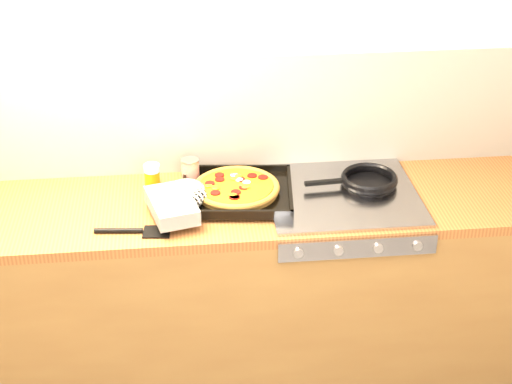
{
  "coord_description": "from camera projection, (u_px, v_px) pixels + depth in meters",
  "views": [
    {
      "loc": [
        -0.19,
        -1.59,
        2.45
      ],
      "look_at": [
        0.1,
        1.08,
        0.95
      ],
      "focal_mm": 55.0,
      "sensor_mm": 36.0,
      "label": 1
    }
  ],
  "objects": [
    {
      "name": "tomato_can",
      "position": [
        190.0,
        171.0,
        3.22
      ],
      "size": [
        0.08,
        0.08,
        0.11
      ],
      "color": "#A41B0D",
      "rests_on": "counter_run"
    },
    {
      "name": "pizza_on_tray",
      "position": [
        219.0,
        192.0,
        3.08
      ],
      "size": [
        0.6,
        0.49,
        0.07
      ],
      "color": "black",
      "rests_on": "stovetop"
    },
    {
      "name": "stovetop",
      "position": [
        342.0,
        195.0,
        3.15
      ],
      "size": [
        0.6,
        0.56,
        0.02
      ],
      "primitive_type": "cube",
      "color": "#9B9BA0",
      "rests_on": "counter_run"
    },
    {
      "name": "black_spatula",
      "position": [
        134.0,
        231.0,
        2.9
      ],
      "size": [
        0.29,
        0.09,
        0.02
      ],
      "color": "black",
      "rests_on": "counter_run"
    },
    {
      "name": "wooden_spoon",
      "position": [
        256.0,
        175.0,
        3.28
      ],
      "size": [
        0.3,
        0.07,
        0.02
      ],
      "color": "#9F6A43",
      "rests_on": "counter_run"
    },
    {
      "name": "frying_pan",
      "position": [
        368.0,
        180.0,
        3.19
      ],
      "size": [
        0.39,
        0.25,
        0.04
      ],
      "color": "black",
      "rests_on": "stovetop"
    },
    {
      "name": "counter_run",
      "position": [
        232.0,
        294.0,
        3.33
      ],
      "size": [
        3.2,
        0.62,
        0.9
      ],
      "color": "brown",
      "rests_on": "ground"
    },
    {
      "name": "juice_glass",
      "position": [
        152.0,
        177.0,
        3.17
      ],
      "size": [
        0.08,
        0.08,
        0.11
      ],
      "color": "orange",
      "rests_on": "counter_run"
    },
    {
      "name": "room_shell",
      "position": [
        224.0,
        115.0,
        3.24
      ],
      "size": [
        3.2,
        3.2,
        3.2
      ],
      "color": "white",
      "rests_on": "ground"
    }
  ]
}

